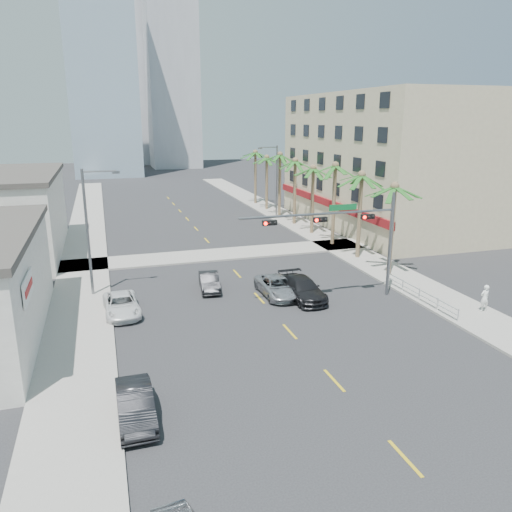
{
  "coord_description": "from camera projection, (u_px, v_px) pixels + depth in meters",
  "views": [
    {
      "loc": [
        -10.05,
        -21.56,
        12.26
      ],
      "look_at": [
        -0.66,
        8.66,
        3.5
      ],
      "focal_mm": 35.0,
      "sensor_mm": 36.0,
      "label": 1
    }
  ],
  "objects": [
    {
      "name": "car_lane_center",
      "position": [
        277.0,
        287.0,
        35.51
      ],
      "size": [
        2.28,
        4.92,
        1.36
      ],
      "primitive_type": "imported",
      "rotation": [
        0.0,
        0.0,
        0.0
      ],
      "color": "#B2B3B7",
      "rests_on": "ground"
    },
    {
      "name": "ground",
      "position": [
        317.0,
        362.0,
        25.98
      ],
      "size": [
        260.0,
        260.0,
        0.0
      ],
      "primitive_type": "plane",
      "color": "#262628",
      "rests_on": "ground"
    },
    {
      "name": "car_lane_right",
      "position": [
        302.0,
        289.0,
        34.89
      ],
      "size": [
        2.23,
        5.21,
        1.5
      ],
      "primitive_type": "imported",
      "rotation": [
        0.0,
        0.0,
        0.03
      ],
      "color": "black",
      "rests_on": "ground"
    },
    {
      "name": "sidewalk_right",
      "position": [
        347.0,
        250.0,
        47.8
      ],
      "size": [
        4.0,
        120.0,
        0.15
      ],
      "primitive_type": "cube",
      "color": "gray",
      "rests_on": "ground"
    },
    {
      "name": "palm_tree_7",
      "position": [
        255.0,
        153.0,
        71.86
      ],
      "size": [
        4.8,
        4.8,
        8.16
      ],
      "color": "brown",
      "rests_on": "ground"
    },
    {
      "name": "palm_tree_5",
      "position": [
        280.0,
        155.0,
        62.2
      ],
      "size": [
        4.8,
        4.8,
        8.52
      ],
      "color": "brown",
      "rests_on": "ground"
    },
    {
      "name": "palm_tree_6",
      "position": [
        267.0,
        158.0,
        67.17
      ],
      "size": [
        4.8,
        4.8,
        7.8
      ],
      "color": "brown",
      "rests_on": "ground"
    },
    {
      "name": "palm_tree_0",
      "position": [
        395.0,
        188.0,
        38.46
      ],
      "size": [
        4.8,
        4.8,
        7.8
      ],
      "color": "brown",
      "rests_on": "ground"
    },
    {
      "name": "palm_tree_4",
      "position": [
        295.0,
        162.0,
        57.51
      ],
      "size": [
        4.8,
        4.8,
        8.16
      ],
      "color": "brown",
      "rests_on": "ground"
    },
    {
      "name": "car_parked_mid",
      "position": [
        135.0,
        405.0,
        20.82
      ],
      "size": [
        1.52,
        4.26,
        1.4
      ],
      "primitive_type": "imported",
      "rotation": [
        0.0,
        0.0,
        0.01
      ],
      "color": "black",
      "rests_on": "ground"
    },
    {
      "name": "streetlight_right",
      "position": [
        275.0,
        177.0,
        62.75
      ],
      "size": [
        2.55,
        0.25,
        9.0
      ],
      "color": "slate",
      "rests_on": "ground"
    },
    {
      "name": "streetlight_left",
      "position": [
        90.0,
        226.0,
        34.37
      ],
      "size": [
        2.55,
        0.25,
        9.0
      ],
      "color": "slate",
      "rests_on": "ground"
    },
    {
      "name": "palm_tree_2",
      "position": [
        335.0,
        167.0,
        47.84
      ],
      "size": [
        4.8,
        4.8,
        8.52
      ],
      "color": "brown",
      "rests_on": "ground"
    },
    {
      "name": "car_lane_left",
      "position": [
        209.0,
        282.0,
        36.73
      ],
      "size": [
        1.79,
        3.98,
        1.27
      ],
      "primitive_type": "imported",
      "rotation": [
        0.0,
        0.0,
        -0.12
      ],
      "color": "black",
      "rests_on": "ground"
    },
    {
      "name": "tower_far_center",
      "position": [
        120.0,
        85.0,
        134.56
      ],
      "size": [
        16.0,
        16.0,
        42.0
      ],
      "primitive_type": "cube",
      "color": "#ADADB2",
      "rests_on": "ground"
    },
    {
      "name": "car_parked_far",
      "position": [
        121.0,
        305.0,
        32.14
      ],
      "size": [
        2.35,
        4.73,
        1.29
      ],
      "primitive_type": "imported",
      "rotation": [
        0.0,
        0.0,
        0.05
      ],
      "color": "white",
      "rests_on": "ground"
    },
    {
      "name": "pedestrian",
      "position": [
        485.0,
        298.0,
        32.2
      ],
      "size": [
        0.67,
        0.46,
        1.79
      ],
      "primitive_type": "imported",
      "rotation": [
        0.0,
        0.0,
        3.19
      ],
      "color": "white",
      "rests_on": "sidewalk_right"
    },
    {
      "name": "traffic_signal_mast",
      "position": [
        350.0,
        229.0,
        33.61
      ],
      "size": [
        11.12,
        0.54,
        7.2
      ],
      "color": "slate",
      "rests_on": "ground"
    },
    {
      "name": "sidewalk_cross",
      "position": [
        220.0,
        254.0,
        46.21
      ],
      "size": [
        80.0,
        4.0,
        0.15
      ],
      "primitive_type": "cube",
      "color": "gray",
      "rests_on": "ground"
    },
    {
      "name": "palm_tree_3",
      "position": [
        313.0,
        169.0,
        52.81
      ],
      "size": [
        4.8,
        4.8,
        7.8
      ],
      "color": "brown",
      "rests_on": "ground"
    },
    {
      "name": "tower_far_left",
      "position": [
        101.0,
        60.0,
        104.72
      ],
      "size": [
        14.0,
        14.0,
        48.0
      ],
      "primitive_type": "cube",
      "color": "#99B2C6",
      "rests_on": "ground"
    },
    {
      "name": "guardrail",
      "position": [
        419.0,
        293.0,
        34.27
      ],
      "size": [
        0.08,
        8.08,
        1.0
      ],
      "color": "silver",
      "rests_on": "ground"
    },
    {
      "name": "tower_far_right",
      "position": [
        171.0,
        43.0,
        121.79
      ],
      "size": [
        12.0,
        12.0,
        60.0
      ],
      "primitive_type": "cube",
      "color": "#ADADB2",
      "rests_on": "ground"
    },
    {
      "name": "palm_tree_1",
      "position": [
        362.0,
        176.0,
        43.15
      ],
      "size": [
        4.8,
        4.8,
        8.16
      ],
      "color": "brown",
      "rests_on": "ground"
    },
    {
      "name": "building_right",
      "position": [
        388.0,
        161.0,
        57.88
      ],
      "size": [
        15.25,
        28.0,
        15.0
      ],
      "color": "#C1B088",
      "rests_on": "ground"
    },
    {
      "name": "sidewalk_left",
      "position": [
        83.0,
        272.0,
        40.94
      ],
      "size": [
        4.0,
        120.0,
        0.15
      ],
      "primitive_type": "cube",
      "color": "gray",
      "rests_on": "ground"
    }
  ]
}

